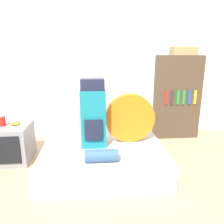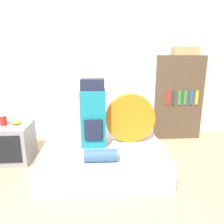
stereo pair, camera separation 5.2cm
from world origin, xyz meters
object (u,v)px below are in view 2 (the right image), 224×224
object	(u,v)px
television	(11,142)
backpack	(93,115)
sleeping_roll	(101,156)
canister	(3,120)
bookshelf	(178,97)
cardboard_box	(185,51)
tent_bag	(130,118)

from	to	relation	value
television	backpack	bearing A→B (deg)	-14.64
sleeping_roll	canister	xyz separation A→B (m)	(-1.38, 0.77, 0.21)
backpack	bookshelf	size ratio (longest dim) A/B	0.60
bookshelf	television	bearing A→B (deg)	-163.99
backpack	cardboard_box	size ratio (longest dim) A/B	2.06
bookshelf	cardboard_box	distance (m)	0.83
backpack	cardboard_box	bearing A→B (deg)	34.52
television	cardboard_box	distance (m)	3.21
tent_bag	cardboard_box	distance (m)	1.71
canister	cardboard_box	xyz separation A→B (m)	(2.89, 0.78, 0.96)
tent_bag	cardboard_box	world-z (taller)	cardboard_box
television	canister	distance (m)	0.35
canister	sleeping_roll	bearing A→B (deg)	-29.24
backpack	cardboard_box	distance (m)	2.10
backpack	television	world-z (taller)	backpack
sleeping_roll	bookshelf	world-z (taller)	bookshelf
cardboard_box	canister	bearing A→B (deg)	-164.97
cardboard_box	tent_bag	bearing A→B (deg)	-138.55
sleeping_roll	television	xyz separation A→B (m)	(-1.31, 0.77, -0.13)
tent_bag	cardboard_box	xyz separation A→B (m)	(1.09, 0.96, 0.91)
tent_bag	sleeping_roll	size ratio (longest dim) A/B	1.79
bookshelf	sleeping_roll	bearing A→B (deg)	-132.96
backpack	canister	xyz separation A→B (m)	(-1.29, 0.32, -0.15)
sleeping_roll	canister	size ratio (longest dim) A/B	2.55
sleeping_roll	cardboard_box	xyz separation A→B (m)	(1.51, 1.55, 1.17)
tent_bag	sleeping_roll	distance (m)	0.77
canister	bookshelf	size ratio (longest dim) A/B	0.10
television	cardboard_box	size ratio (longest dim) A/B	1.35
backpack	canister	size ratio (longest dim) A/B	6.02
bookshelf	cardboard_box	xyz separation A→B (m)	(0.05, -0.02, 0.82)
backpack	canister	world-z (taller)	backpack
tent_bag	television	distance (m)	1.79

